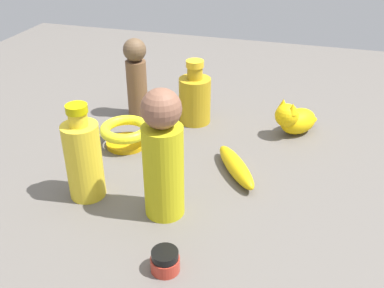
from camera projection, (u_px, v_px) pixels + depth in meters
name	position (u px, v px, depth m)	size (l,w,h in m)	color
ground	(192.00, 177.00, 0.93)	(2.00, 2.00, 0.00)	#5B5651
banana	(236.00, 167.00, 0.93)	(0.17, 0.04, 0.04)	gold
nail_polish_jar	(165.00, 261.00, 0.70)	(0.05, 0.05, 0.04)	#B03223
cat_figurine	(295.00, 119.00, 1.08)	(0.12, 0.12, 0.09)	#E7B90C
person_figure_adult	(163.00, 156.00, 0.77)	(0.09, 0.09, 0.25)	gold
bottle_tall	(84.00, 158.00, 0.84)	(0.07, 0.07, 0.19)	gold
person_figure_child	(136.00, 76.00, 1.14)	(0.06, 0.06, 0.21)	brown
bowl	(126.00, 132.00, 1.03)	(0.12, 0.12, 0.05)	#C2910C
bottle_short	(195.00, 98.00, 1.12)	(0.08, 0.08, 0.16)	#B49019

